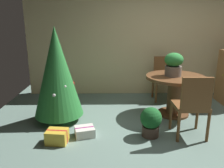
{
  "coord_description": "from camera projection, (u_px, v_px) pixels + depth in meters",
  "views": [
    {
      "loc": [
        -1.12,
        -3.1,
        1.69
      ],
      "look_at": [
        -1.06,
        0.45,
        0.71
      ],
      "focal_mm": 36.04,
      "sensor_mm": 36.0,
      "label": 1
    }
  ],
  "objects": [
    {
      "name": "ground_plane",
      "position": [
        181.0,
        136.0,
        3.45
      ],
      "size": [
        6.6,
        6.6,
        0.0
      ],
      "primitive_type": "plane",
      "color": "slate"
    },
    {
      "name": "back_wall_panel",
      "position": [
        156.0,
        39.0,
        5.23
      ],
      "size": [
        6.0,
        0.1,
        2.6
      ],
      "primitive_type": "cube",
      "color": "beige",
      "rests_on": "ground_plane"
    },
    {
      "name": "round_dining_table",
      "position": [
        175.0,
        88.0,
        4.13
      ],
      "size": [
        1.07,
        1.07,
        0.75
      ],
      "color": "brown",
      "rests_on": "ground_plane"
    },
    {
      "name": "flower_vase",
      "position": [
        174.0,
        64.0,
        4.01
      ],
      "size": [
        0.33,
        0.33,
        0.42
      ],
      "color": "#665B51",
      "rests_on": "round_dining_table"
    },
    {
      "name": "wooden_chair_far",
      "position": [
        163.0,
        76.0,
        4.99
      ],
      "size": [
        0.44,
        0.43,
        0.95
      ],
      "color": "brown",
      "rests_on": "ground_plane"
    },
    {
      "name": "wooden_chair_near",
      "position": [
        192.0,
        103.0,
        3.27
      ],
      "size": [
        0.47,
        0.46,
        0.97
      ],
      "color": "brown",
      "rests_on": "ground_plane"
    },
    {
      "name": "holiday_tree",
      "position": [
        57.0,
        72.0,
        3.78
      ],
      "size": [
        0.84,
        0.84,
        1.63
      ],
      "color": "brown",
      "rests_on": "ground_plane"
    },
    {
      "name": "gift_box_cream",
      "position": [
        85.0,
        132.0,
        3.44
      ],
      "size": [
        0.34,
        0.31,
        0.14
      ],
      "color": "silver",
      "rests_on": "ground_plane"
    },
    {
      "name": "gift_box_gold",
      "position": [
        57.0,
        137.0,
        3.23
      ],
      "size": [
        0.32,
        0.26,
        0.2
      ],
      "color": "gold",
      "rests_on": "ground_plane"
    },
    {
      "name": "potted_plant",
      "position": [
        151.0,
        121.0,
        3.39
      ],
      "size": [
        0.33,
        0.33,
        0.46
      ],
      "color": "#4C382D",
      "rests_on": "ground_plane"
    }
  ]
}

